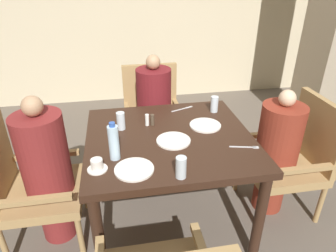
# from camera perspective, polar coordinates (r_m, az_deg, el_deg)

# --- Properties ---
(ground_plane) EXTENTS (16.00, 16.00, 0.00)m
(ground_plane) POSITION_cam_1_polar(r_m,az_deg,el_deg) (2.54, 0.22, -17.02)
(ground_plane) COLOR #60564C
(wall_back) EXTENTS (8.00, 0.06, 2.80)m
(wall_back) POSITION_cam_1_polar(r_m,az_deg,el_deg) (4.37, -6.32, 22.78)
(wall_back) COLOR beige
(wall_back) RESTS_ON ground_plane
(dining_table) EXTENTS (1.13, 1.05, 0.77)m
(dining_table) POSITION_cam_1_polar(r_m,az_deg,el_deg) (2.12, 0.25, -4.19)
(dining_table) COLOR #331E14
(dining_table) RESTS_ON ground_plane
(chair_left_side) EXTENTS (0.55, 0.55, 0.95)m
(chair_left_side) POSITION_cam_1_polar(r_m,az_deg,el_deg) (2.29, -25.36, -9.82)
(chair_left_side) COLOR #A88451
(chair_left_side) RESTS_ON ground_plane
(diner_in_left_chair) EXTENTS (0.32, 0.32, 1.12)m
(diner_in_left_chair) POSITION_cam_1_polar(r_m,az_deg,el_deg) (2.21, -21.98, -7.98)
(diner_in_left_chair) COLOR maroon
(diner_in_left_chair) RESTS_ON ground_plane
(chair_far_side) EXTENTS (0.55, 0.55, 0.95)m
(chair_far_side) POSITION_cam_1_polar(r_m,az_deg,el_deg) (3.03, -2.99, 2.53)
(chair_far_side) COLOR #A88451
(chair_far_side) RESTS_ON ground_plane
(diner_in_far_chair) EXTENTS (0.32, 0.32, 1.12)m
(diner_in_far_chair) POSITION_cam_1_polar(r_m,az_deg,el_deg) (2.85, -2.63, 2.71)
(diner_in_far_chair) COLOR maroon
(diner_in_far_chair) RESTS_ON ground_plane
(chair_right_side) EXTENTS (0.55, 0.55, 0.95)m
(chair_right_side) POSITION_cam_1_polar(r_m,az_deg,el_deg) (2.56, 22.78, -5.09)
(chair_right_side) COLOR #A88451
(chair_right_side) RESTS_ON ground_plane
(diner_in_right_chair) EXTENTS (0.32, 0.32, 1.05)m
(diner_in_right_chair) POSITION_cam_1_polar(r_m,az_deg,el_deg) (2.46, 19.95, -4.69)
(diner_in_right_chair) COLOR maroon
(diner_in_right_chair) RESTS_ON ground_plane
(plate_main_left) EXTENTS (0.23, 0.23, 0.01)m
(plate_main_left) POSITION_cam_1_polar(r_m,az_deg,el_deg) (2.21, 7.10, 0.15)
(plate_main_left) COLOR white
(plate_main_left) RESTS_ON dining_table
(plate_main_right) EXTENTS (0.23, 0.23, 0.01)m
(plate_main_right) POSITION_cam_1_polar(r_m,az_deg,el_deg) (2.00, 1.05, -2.80)
(plate_main_right) COLOR white
(plate_main_right) RESTS_ON dining_table
(plate_dessert_center) EXTENTS (0.23, 0.23, 0.01)m
(plate_dessert_center) POSITION_cam_1_polar(r_m,az_deg,el_deg) (1.74, -6.45, -8.20)
(plate_dessert_center) COLOR white
(plate_dessert_center) RESTS_ON dining_table
(teacup_with_saucer) EXTENTS (0.12, 0.12, 0.07)m
(teacup_with_saucer) POSITION_cam_1_polar(r_m,az_deg,el_deg) (1.77, -13.37, -7.33)
(teacup_with_saucer) COLOR white
(teacup_with_saucer) RESTS_ON dining_table
(water_bottle) EXTENTS (0.06, 0.06, 0.24)m
(water_bottle) POSITION_cam_1_polar(r_m,az_deg,el_deg) (1.80, -10.29, -3.05)
(water_bottle) COLOR silver
(water_bottle) RESTS_ON dining_table
(glass_tall_near) EXTENTS (0.06, 0.06, 0.13)m
(glass_tall_near) POSITION_cam_1_polar(r_m,az_deg,el_deg) (1.65, 2.50, -7.89)
(glass_tall_near) COLOR silver
(glass_tall_near) RESTS_ON dining_table
(glass_tall_mid) EXTENTS (0.06, 0.06, 0.13)m
(glass_tall_mid) POSITION_cam_1_polar(r_m,az_deg,el_deg) (2.42, 8.82, 4.13)
(glass_tall_mid) COLOR silver
(glass_tall_mid) RESTS_ON dining_table
(glass_tall_far) EXTENTS (0.06, 0.06, 0.13)m
(glass_tall_far) POSITION_cam_1_polar(r_m,az_deg,el_deg) (2.15, -8.97, 0.97)
(glass_tall_far) COLOR silver
(glass_tall_far) RESTS_ON dining_table
(salt_shaker) EXTENTS (0.03, 0.03, 0.09)m
(salt_shaker) POSITION_cam_1_polar(r_m,az_deg,el_deg) (2.19, -4.00, 1.16)
(salt_shaker) COLOR white
(salt_shaker) RESTS_ON dining_table
(pepper_shaker) EXTENTS (0.03, 0.03, 0.08)m
(pepper_shaker) POSITION_cam_1_polar(r_m,az_deg,el_deg) (2.19, -2.98, 1.20)
(pepper_shaker) COLOR #4C3D2D
(pepper_shaker) RESTS_ON dining_table
(fork_beside_plate) EXTENTS (0.19, 0.06, 0.00)m
(fork_beside_plate) POSITION_cam_1_polar(r_m,az_deg,el_deg) (2.00, 14.84, -3.91)
(fork_beside_plate) COLOR silver
(fork_beside_plate) RESTS_ON dining_table
(knife_beside_plate) EXTENTS (0.19, 0.08, 0.00)m
(knife_beside_plate) POSITION_cam_1_polar(r_m,az_deg,el_deg) (2.46, 2.90, 3.32)
(knife_beside_plate) COLOR silver
(knife_beside_plate) RESTS_ON dining_table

